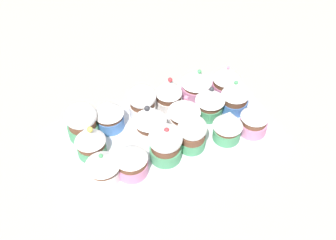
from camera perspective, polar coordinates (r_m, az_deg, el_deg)
ground_plane at (r=87.93cm, az=0.00°, el=-2.55°), size 180.00×180.00×3.00cm
baking_tray at (r=86.35cm, az=0.00°, el=-1.64°), size 41.80×23.01×1.20cm
cupcake_0 at (r=92.58cm, az=7.74°, el=5.51°), size 5.90×5.90×7.28cm
cupcake_1 at (r=90.87cm, az=3.74°, el=4.97°), size 6.51×6.51×7.26cm
cupcake_2 at (r=87.85cm, az=0.10°, el=3.67°), size 5.54×5.54×8.22cm
cupcake_3 at (r=86.63cm, az=-3.44°, el=2.42°), size 5.75×5.75×6.94cm
cupcake_4 at (r=84.95cm, az=-7.84°, el=0.82°), size 6.03×6.03×6.82cm
cupcake_5 at (r=83.98cm, az=-11.35°, el=-0.21°), size 6.17×6.17×7.42cm
cupcake_6 at (r=88.34cm, az=8.96°, el=3.14°), size 5.71×5.71×7.81cm
cupcake_7 at (r=86.60cm, az=5.59°, el=2.44°), size 6.01×6.01×7.52cm
cupcake_8 at (r=84.53cm, az=2.01°, el=1.26°), size 6.55×6.55×7.38cm
cupcake_9 at (r=82.48cm, az=-2.41°, el=0.01°), size 6.45×6.45×7.84cm
cupcake_10 at (r=80.57cm, az=-10.26°, el=-2.60°), size 5.80×5.80×7.64cm
cupcake_11 at (r=84.92cm, az=11.37°, el=0.19°), size 5.53×5.53×7.00cm
cupcake_12 at (r=82.63cm, az=7.93°, el=-0.61°), size 5.85×5.85×7.19cm
cupcake_13 at (r=80.54cm, az=3.21°, el=-1.74°), size 5.50×5.50×7.34cm
cupcake_14 at (r=78.61cm, az=-0.34°, el=-3.14°), size 6.31×6.31×7.84cm
cupcake_15 at (r=77.01cm, az=-4.91°, el=-5.18°), size 6.07×6.07×6.99cm
cupcake_16 at (r=76.47cm, az=-8.64°, el=-6.06°), size 6.27×6.27×7.22cm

